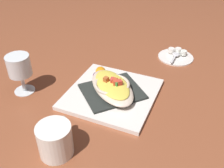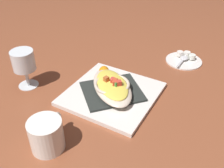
{
  "view_description": "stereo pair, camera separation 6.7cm",
  "coord_description": "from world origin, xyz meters",
  "px_view_note": "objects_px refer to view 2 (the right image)",
  "views": [
    {
      "loc": [
        -0.59,
        -0.16,
        0.48
      ],
      "look_at": [
        0.0,
        0.0,
        0.04
      ],
      "focal_mm": 41.28,
      "sensor_mm": 36.0,
      "label": 1
    },
    {
      "loc": [
        -0.57,
        -0.23,
        0.48
      ],
      "look_at": [
        0.0,
        0.0,
        0.04
      ],
      "focal_mm": 41.28,
      "sensor_mm": 36.0,
      "label": 2
    }
  ],
  "objects_px": {
    "stemmed_glass": "(24,63)",
    "creamer_cup_1": "(187,54)",
    "orange_garnish": "(104,72)",
    "coffee_mug": "(47,136)",
    "creamer_saucer": "(184,60)",
    "spoon": "(184,58)",
    "square_plate": "(112,94)",
    "gratin_dish": "(112,86)",
    "creamer_cup_2": "(180,53)",
    "creamer_cup_0": "(192,57)"
  },
  "relations": [
    {
      "from": "gratin_dish",
      "to": "square_plate",
      "type": "bearing_deg",
      "value": 66.5
    },
    {
      "from": "gratin_dish",
      "to": "orange_garnish",
      "type": "height_order",
      "value": "gratin_dish"
    },
    {
      "from": "gratin_dish",
      "to": "spoon",
      "type": "height_order",
      "value": "gratin_dish"
    },
    {
      "from": "orange_garnish",
      "to": "creamer_cup_2",
      "type": "height_order",
      "value": "orange_garnish"
    },
    {
      "from": "orange_garnish",
      "to": "gratin_dish",
      "type": "bearing_deg",
      "value": -142.54
    },
    {
      "from": "creamer_cup_0",
      "to": "creamer_cup_2",
      "type": "relative_size",
      "value": 1.0
    },
    {
      "from": "gratin_dish",
      "to": "creamer_cup_2",
      "type": "xyz_separation_m",
      "value": [
        0.31,
        -0.15,
        -0.02
      ]
    },
    {
      "from": "coffee_mug",
      "to": "creamer_cup_2",
      "type": "distance_m",
      "value": 0.59
    },
    {
      "from": "coffee_mug",
      "to": "spoon",
      "type": "height_order",
      "value": "coffee_mug"
    },
    {
      "from": "creamer_saucer",
      "to": "creamer_cup_2",
      "type": "relative_size",
      "value": 5.42
    },
    {
      "from": "square_plate",
      "to": "orange_garnish",
      "type": "relative_size",
      "value": 3.87
    },
    {
      "from": "creamer_cup_2",
      "to": "creamer_cup_0",
      "type": "bearing_deg",
      "value": -100.13
    },
    {
      "from": "square_plate",
      "to": "gratin_dish",
      "type": "xyz_separation_m",
      "value": [
        -0.0,
        -0.0,
        0.03
      ]
    },
    {
      "from": "square_plate",
      "to": "orange_garnish",
      "type": "xyz_separation_m",
      "value": [
        0.08,
        0.06,
        0.02
      ]
    },
    {
      "from": "stemmed_glass",
      "to": "creamer_cup_1",
      "type": "distance_m",
      "value": 0.58
    },
    {
      "from": "orange_garnish",
      "to": "coffee_mug",
      "type": "relative_size",
      "value": 0.6
    },
    {
      "from": "orange_garnish",
      "to": "creamer_cup_0",
      "type": "xyz_separation_m",
      "value": [
        0.22,
        -0.26,
        -0.01
      ]
    },
    {
      "from": "orange_garnish",
      "to": "spoon",
      "type": "bearing_deg",
      "value": -48.22
    },
    {
      "from": "creamer_saucer",
      "to": "creamer_cup_0",
      "type": "bearing_deg",
      "value": -61.7
    },
    {
      "from": "coffee_mug",
      "to": "creamer_cup_0",
      "type": "bearing_deg",
      "value": -25.74
    },
    {
      "from": "creamer_cup_2",
      "to": "orange_garnish",
      "type": "bearing_deg",
      "value": 137.63
    },
    {
      "from": "gratin_dish",
      "to": "creamer_cup_0",
      "type": "height_order",
      "value": "gratin_dish"
    },
    {
      "from": "coffee_mug",
      "to": "creamer_cup_2",
      "type": "xyz_separation_m",
      "value": [
        0.55,
        -0.22,
        -0.02
      ]
    },
    {
      "from": "gratin_dish",
      "to": "coffee_mug",
      "type": "xyz_separation_m",
      "value": [
        -0.24,
        0.07,
        -0.0
      ]
    },
    {
      "from": "square_plate",
      "to": "spoon",
      "type": "distance_m",
      "value": 0.33
    },
    {
      "from": "gratin_dish",
      "to": "creamer_saucer",
      "type": "distance_m",
      "value": 0.33
    },
    {
      "from": "square_plate",
      "to": "gratin_dish",
      "type": "height_order",
      "value": "gratin_dish"
    },
    {
      "from": "orange_garnish",
      "to": "spoon",
      "type": "height_order",
      "value": "orange_garnish"
    },
    {
      "from": "creamer_saucer",
      "to": "stemmed_glass",
      "type": "bearing_deg",
      "value": 127.66
    },
    {
      "from": "creamer_saucer",
      "to": "spoon",
      "type": "bearing_deg",
      "value": 169.87
    },
    {
      "from": "orange_garnish",
      "to": "stemmed_glass",
      "type": "distance_m",
      "value": 0.25
    },
    {
      "from": "gratin_dish",
      "to": "orange_garnish",
      "type": "distance_m",
      "value": 0.1
    },
    {
      "from": "creamer_saucer",
      "to": "creamer_cup_1",
      "type": "xyz_separation_m",
      "value": [
        0.03,
        -0.01,
        0.01
      ]
    },
    {
      "from": "creamer_cup_0",
      "to": "creamer_cup_2",
      "type": "bearing_deg",
      "value": 79.87
    },
    {
      "from": "orange_garnish",
      "to": "creamer_cup_2",
      "type": "distance_m",
      "value": 0.31
    },
    {
      "from": "gratin_dish",
      "to": "orange_garnish",
      "type": "bearing_deg",
      "value": 37.46
    },
    {
      "from": "creamer_saucer",
      "to": "coffee_mug",
      "type": "bearing_deg",
      "value": 155.96
    },
    {
      "from": "coffee_mug",
      "to": "creamer_cup_0",
      "type": "relative_size",
      "value": 4.54
    },
    {
      "from": "spoon",
      "to": "creamer_cup_1",
      "type": "distance_m",
      "value": 0.03
    },
    {
      "from": "orange_garnish",
      "to": "creamer_cup_2",
      "type": "bearing_deg",
      "value": -42.37
    },
    {
      "from": "stemmed_glass",
      "to": "spoon",
      "type": "bearing_deg",
      "value": -52.62
    },
    {
      "from": "gratin_dish",
      "to": "creamer_cup_1",
      "type": "xyz_separation_m",
      "value": [
        0.32,
        -0.17,
        -0.02
      ]
    },
    {
      "from": "creamer_saucer",
      "to": "creamer_cup_2",
      "type": "distance_m",
      "value": 0.03
    },
    {
      "from": "coffee_mug",
      "to": "spoon",
      "type": "xyz_separation_m",
      "value": [
        0.52,
        -0.23,
        -0.02
      ]
    },
    {
      "from": "orange_garnish",
      "to": "coffee_mug",
      "type": "height_order",
      "value": "coffee_mug"
    },
    {
      "from": "gratin_dish",
      "to": "creamer_cup_2",
      "type": "bearing_deg",
      "value": -25.75
    },
    {
      "from": "creamer_cup_0",
      "to": "stemmed_glass",
      "type": "bearing_deg",
      "value": 127.19
    },
    {
      "from": "coffee_mug",
      "to": "spoon",
      "type": "relative_size",
      "value": 1.22
    },
    {
      "from": "orange_garnish",
      "to": "creamer_cup_1",
      "type": "bearing_deg",
      "value": -44.69
    },
    {
      "from": "gratin_dish",
      "to": "coffee_mug",
      "type": "relative_size",
      "value": 1.99
    }
  ]
}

